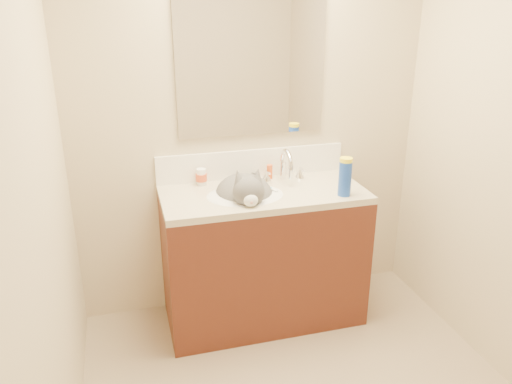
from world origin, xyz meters
TOP-DOWN VIEW (x-y plane):
  - room_shell at (0.00, 0.00)m, footprint 2.24×2.54m
  - vanity_cabinet at (0.00, 0.97)m, footprint 1.20×0.55m
  - counter_slab at (0.00, 0.97)m, footprint 1.20×0.55m
  - basin at (-0.12, 0.94)m, footprint 0.45×0.36m
  - faucet at (0.18, 1.11)m, footprint 0.28×0.20m
  - cat at (-0.11, 0.98)m, footprint 0.39×0.49m
  - backsplash at (0.00, 1.24)m, footprint 1.20×0.02m
  - mirror at (0.00, 1.24)m, footprint 0.90×0.02m
  - pill_bottle at (-0.33, 1.18)m, footprint 0.07×0.07m
  - pill_label at (-0.33, 1.18)m, footprint 0.09×0.09m
  - silver_jar at (0.00, 1.18)m, footprint 0.05×0.05m
  - amber_bottle at (0.10, 1.18)m, footprint 0.05×0.05m
  - toothbrush at (0.04, 1.00)m, footprint 0.07×0.13m
  - toothbrush_head at (0.04, 1.00)m, footprint 0.03×0.03m
  - spray_can at (0.43, 0.79)m, footprint 0.09×0.09m
  - spray_cap at (0.43, 0.79)m, footprint 0.09×0.09m

SIDE VIEW (x-z plane):
  - vanity_cabinet at x=0.00m, z-range 0.00..0.82m
  - basin at x=-0.12m, z-range 0.72..0.86m
  - counter_slab at x=0.00m, z-range 0.82..0.86m
  - cat at x=-0.11m, z-range 0.67..1.02m
  - toothbrush at x=0.04m, z-range 0.86..0.87m
  - toothbrush_head at x=0.04m, z-range 0.86..0.88m
  - silver_jar at x=0.00m, z-range 0.86..0.91m
  - amber_bottle at x=0.10m, z-range 0.86..0.95m
  - pill_label at x=-0.33m, z-range 0.89..0.93m
  - pill_bottle at x=-0.33m, z-range 0.86..0.96m
  - faucet at x=0.18m, z-range 0.84..1.05m
  - backsplash at x=0.00m, z-range 0.86..1.04m
  - spray_can at x=0.43m, z-range 0.86..1.06m
  - spray_cap at x=0.43m, z-range 1.04..1.08m
  - room_shell at x=0.00m, z-range 0.23..2.75m
  - mirror at x=0.00m, z-range 1.14..1.94m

